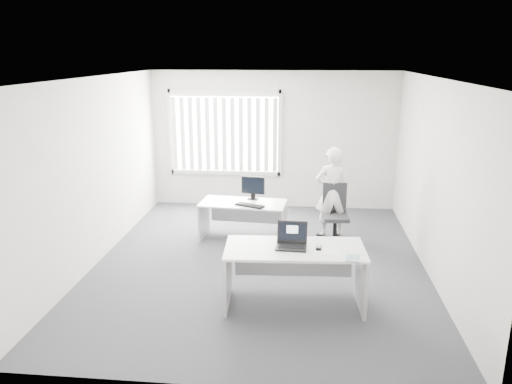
# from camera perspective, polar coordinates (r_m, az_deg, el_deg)

# --- Properties ---
(ground) EXTENTS (6.00, 6.00, 0.00)m
(ground) POSITION_cam_1_polar(r_m,az_deg,el_deg) (7.80, 0.41, -8.07)
(ground) COLOR #46454C
(ground) RESTS_ON ground
(wall_back) EXTENTS (5.00, 0.02, 2.80)m
(wall_back) POSITION_cam_1_polar(r_m,az_deg,el_deg) (10.28, 1.99, 5.91)
(wall_back) COLOR beige
(wall_back) RESTS_ON ground
(wall_front) EXTENTS (5.00, 0.02, 2.80)m
(wall_front) POSITION_cam_1_polar(r_m,az_deg,el_deg) (4.51, -3.11, -7.05)
(wall_front) COLOR beige
(wall_front) RESTS_ON ground
(wall_left) EXTENTS (0.02, 6.00, 2.80)m
(wall_left) POSITION_cam_1_polar(r_m,az_deg,el_deg) (7.97, -17.78, 2.30)
(wall_left) COLOR beige
(wall_left) RESTS_ON ground
(wall_right) EXTENTS (0.02, 6.00, 2.80)m
(wall_right) POSITION_cam_1_polar(r_m,az_deg,el_deg) (7.55, 19.70, 1.41)
(wall_right) COLOR beige
(wall_right) RESTS_ON ground
(ceiling) EXTENTS (5.00, 6.00, 0.02)m
(ceiling) POSITION_cam_1_polar(r_m,az_deg,el_deg) (7.15, 0.46, 12.94)
(ceiling) COLOR white
(ceiling) RESTS_ON wall_back
(window) EXTENTS (2.32, 0.06, 1.76)m
(window) POSITION_cam_1_polar(r_m,az_deg,el_deg) (10.33, -3.60, 6.78)
(window) COLOR #B9B9B5
(window) RESTS_ON wall_back
(blinds) EXTENTS (2.20, 0.10, 1.50)m
(blinds) POSITION_cam_1_polar(r_m,az_deg,el_deg) (10.27, -3.65, 6.56)
(blinds) COLOR white
(blinds) RESTS_ON wall_back
(desk_near) EXTENTS (1.78, 0.91, 0.79)m
(desk_near) POSITION_cam_1_polar(r_m,az_deg,el_deg) (6.36, 4.41, -8.21)
(desk_near) COLOR white
(desk_near) RESTS_ON ground
(desk_far) EXTENTS (1.50, 0.79, 0.66)m
(desk_far) POSITION_cam_1_polar(r_m,az_deg,el_deg) (8.60, -1.47, -2.37)
(desk_far) COLOR white
(desk_far) RESTS_ON ground
(office_chair) EXTENTS (0.61, 0.61, 0.98)m
(office_chair) POSITION_cam_1_polar(r_m,az_deg,el_deg) (8.70, 8.98, -3.55)
(office_chair) COLOR black
(office_chair) RESTS_ON ground
(person) EXTENTS (0.65, 0.49, 1.60)m
(person) POSITION_cam_1_polar(r_m,az_deg,el_deg) (8.74, 8.69, -0.03)
(person) COLOR silver
(person) RESTS_ON ground
(laptop) EXTENTS (0.39, 0.35, 0.30)m
(laptop) POSITION_cam_1_polar(r_m,az_deg,el_deg) (6.20, 4.06, -5.15)
(laptop) COLOR black
(laptop) RESTS_ON desk_near
(paper_sheet) EXTENTS (0.32, 0.24, 0.00)m
(paper_sheet) POSITION_cam_1_polar(r_m,az_deg,el_deg) (6.20, 8.08, -6.74)
(paper_sheet) COLOR white
(paper_sheet) RESTS_ON desk_near
(mouse) EXTENTS (0.07, 0.12, 0.05)m
(mouse) POSITION_cam_1_polar(r_m,az_deg,el_deg) (6.25, 7.18, -6.28)
(mouse) COLOR silver
(mouse) RESTS_ON paper_sheet
(booklet) EXTENTS (0.19, 0.24, 0.01)m
(booklet) POSITION_cam_1_polar(r_m,az_deg,el_deg) (6.04, 10.98, -7.43)
(booklet) COLOR silver
(booklet) RESTS_ON desk_near
(keyboard) EXTENTS (0.52, 0.35, 0.02)m
(keyboard) POSITION_cam_1_polar(r_m,az_deg,el_deg) (8.34, -0.70, -1.55)
(keyboard) COLOR black
(keyboard) RESTS_ON desk_far
(monitor) EXTENTS (0.42, 0.18, 0.41)m
(monitor) POSITION_cam_1_polar(r_m,az_deg,el_deg) (8.67, -0.34, 0.46)
(monitor) COLOR black
(monitor) RESTS_ON desk_far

